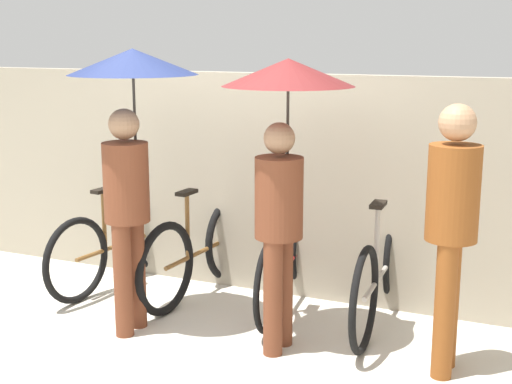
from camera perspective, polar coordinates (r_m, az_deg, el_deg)
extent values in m
plane|color=beige|center=(4.68, -8.84, -14.41)|extent=(30.00, 30.00, 0.00)
cube|color=gray|center=(5.89, 0.19, 0.69)|extent=(10.83, 0.12, 1.81)
torus|color=black|center=(6.61, -7.88, -3.11)|extent=(0.15, 0.70, 0.70)
torus|color=black|center=(5.88, -14.18, -5.32)|extent=(0.15, 0.70, 0.70)
cylinder|color=brown|center=(6.24, -10.84, -4.16)|extent=(0.17, 1.03, 0.04)
cylinder|color=brown|center=(6.04, -12.06, -2.30)|extent=(0.04, 0.04, 0.50)
cube|color=black|center=(5.98, -12.17, 0.14)|extent=(0.12, 0.21, 0.03)
cylinder|color=brown|center=(6.53, -7.97, 0.05)|extent=(0.04, 0.04, 0.75)
cylinder|color=brown|center=(6.46, -8.07, 3.29)|extent=(0.44, 0.08, 0.03)
torus|color=black|center=(6.27, -2.21, -3.71)|extent=(0.12, 0.73, 0.73)
torus|color=black|center=(5.50, -7.24, -6.11)|extent=(0.12, 0.73, 0.73)
cylinder|color=brown|center=(5.88, -4.56, -4.84)|extent=(0.11, 0.96, 0.04)
cylinder|color=brown|center=(5.67, -5.51, -2.75)|extent=(0.04, 0.04, 0.52)
cube|color=black|center=(5.61, -5.57, -0.03)|extent=(0.10, 0.21, 0.03)
cylinder|color=brown|center=(6.19, -2.23, -0.68)|extent=(0.04, 0.04, 0.68)
cylinder|color=brown|center=(6.12, -2.26, 2.43)|extent=(0.44, 0.06, 0.03)
torus|color=black|center=(6.11, 3.72, -4.38)|extent=(0.12, 0.69, 0.69)
torus|color=black|center=(5.15, 1.04, -7.55)|extent=(0.12, 0.69, 0.69)
cylinder|color=maroon|center=(5.63, 2.50, -5.83)|extent=(0.16, 1.04, 0.04)
cylinder|color=maroon|center=(5.38, 2.04, -3.80)|extent=(0.04, 0.04, 0.51)
cube|color=black|center=(5.32, 2.06, -0.98)|extent=(0.11, 0.21, 0.03)
cylinder|color=maroon|center=(6.03, 3.76, -1.51)|extent=(0.04, 0.04, 0.63)
cylinder|color=maroon|center=(5.96, 3.80, 1.43)|extent=(0.44, 0.08, 0.03)
torus|color=black|center=(5.90, 11.00, -4.92)|extent=(0.08, 0.74, 0.74)
torus|color=black|center=(4.88, 8.65, -8.53)|extent=(0.08, 0.74, 0.74)
cylinder|color=#A59E93|center=(5.38, 9.95, -6.55)|extent=(0.08, 1.10, 0.04)
cylinder|color=#A59E93|center=(5.12, 9.63, -4.23)|extent=(0.04, 0.04, 0.56)
cube|color=black|center=(5.04, 9.75, -0.99)|extent=(0.10, 0.20, 0.03)
cylinder|color=#A59E93|center=(5.81, 11.13, -1.83)|extent=(0.04, 0.04, 0.65)
cylinder|color=#A59E93|center=(5.74, 11.27, 1.33)|extent=(0.44, 0.05, 0.03)
cylinder|color=brown|center=(5.15, -10.60, -6.98)|extent=(0.13, 0.13, 0.82)
cylinder|color=brown|center=(5.29, -9.53, -6.41)|extent=(0.13, 0.13, 0.82)
cylinder|color=brown|center=(5.04, -10.35, 0.77)|extent=(0.32, 0.32, 0.56)
sphere|color=#997051|center=(4.98, -10.53, 5.36)|extent=(0.21, 0.21, 0.21)
cylinder|color=#332D28|center=(5.10, -9.66, 5.27)|extent=(0.02, 0.02, 0.70)
cone|color=#19234C|center=(5.06, -9.84, 10.24)|extent=(0.91, 0.91, 0.18)
cylinder|color=brown|center=(4.78, 1.37, -8.50)|extent=(0.13, 0.13, 0.79)
cylinder|color=brown|center=(4.93, 2.21, -7.82)|extent=(0.13, 0.13, 0.79)
cylinder|color=brown|center=(4.66, 1.85, -0.46)|extent=(0.32, 0.32, 0.54)
sphere|color=#997051|center=(4.59, 1.88, 4.32)|extent=(0.21, 0.21, 0.21)
cylinder|color=#332D28|center=(4.72, 2.54, 4.29)|extent=(0.02, 0.02, 0.69)
cone|color=#591919|center=(4.68, 2.59, 9.54)|extent=(0.88, 0.88, 0.18)
cylinder|color=brown|center=(4.60, 14.84, -9.24)|extent=(0.13, 0.13, 0.87)
cylinder|color=brown|center=(4.77, 15.14, -8.49)|extent=(0.13, 0.13, 0.87)
cylinder|color=brown|center=(4.48, 15.51, -0.08)|extent=(0.32, 0.32, 0.59)
sphere|color=tan|center=(4.41, 15.83, 5.37)|extent=(0.23, 0.23, 0.23)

